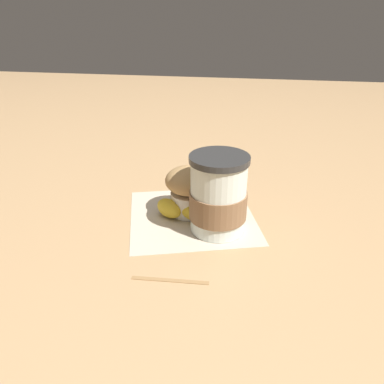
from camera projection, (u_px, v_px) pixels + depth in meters
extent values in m
plane|color=tan|center=(192.00, 216.00, 0.68)|extent=(3.00, 3.00, 0.00)
cube|color=beige|center=(192.00, 216.00, 0.68)|extent=(0.28, 0.28, 0.00)
cylinder|color=silver|center=(218.00, 197.00, 0.62)|extent=(0.09, 0.09, 0.12)
cylinder|color=#2D2D2D|center=(219.00, 159.00, 0.59)|extent=(0.10, 0.10, 0.01)
cylinder|color=#846042|center=(218.00, 204.00, 0.62)|extent=(0.10, 0.10, 0.05)
cylinder|color=white|center=(189.00, 202.00, 0.69)|extent=(0.07, 0.07, 0.04)
ellipsoid|color=#AD8451|center=(189.00, 180.00, 0.67)|extent=(0.09, 0.09, 0.05)
ellipsoid|color=gold|center=(169.00, 208.00, 0.67)|extent=(0.06, 0.05, 0.03)
ellipsoid|color=gold|center=(198.00, 212.00, 0.66)|extent=(0.06, 0.04, 0.03)
ellipsoid|color=brown|center=(226.00, 208.00, 0.67)|extent=(0.06, 0.05, 0.03)
cube|color=#9E7547|center=(170.00, 280.00, 0.52)|extent=(0.11, 0.01, 0.00)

